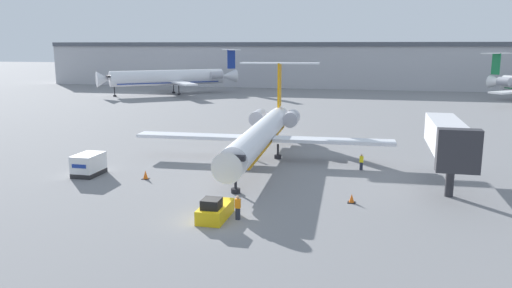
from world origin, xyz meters
TOP-DOWN VIEW (x-y plane):
  - ground_plane at (0.00, 0.00)m, footprint 600.00×600.00m
  - terminal_building at (0.00, 120.00)m, footprint 180.00×16.80m
  - airplane_main at (-0.75, 20.48)m, footprint 28.61×31.00m
  - pushback_tug at (0.11, 0.54)m, footprint 1.84×3.88m
  - luggage_cart at (-15.61, 9.55)m, footprint 2.11×3.29m
  - worker_near_tug at (1.79, 0.67)m, footprint 0.40×0.26m
  - worker_by_wing at (10.12, 17.72)m, footprint 0.40×0.24m
  - traffic_cone_left at (-9.65, 9.51)m, footprint 0.64×0.64m
  - traffic_cone_right at (9.65, 6.59)m, footprint 0.62×0.62m
  - airplane_parked_far_right at (-39.54, 87.86)m, footprint 32.36×27.08m
  - jet_bridge at (17.49, 12.85)m, footprint 3.20×13.15m

SIDE VIEW (x-z plane):
  - ground_plane at x=0.00m, z-range 0.00..0.00m
  - traffic_cone_right at x=9.65m, z-range -0.02..0.71m
  - traffic_cone_left at x=-9.65m, z-range -0.02..0.82m
  - pushback_tug at x=0.11m, z-range -0.23..1.50m
  - worker_by_wing at x=10.12m, z-range 0.03..1.67m
  - worker_near_tug at x=1.79m, z-range 0.05..1.88m
  - luggage_cart at x=-15.61m, z-range 0.00..2.10m
  - airplane_main at x=-0.75m, z-range -2.08..8.09m
  - airplane_parked_far_right at x=-39.54m, z-range -1.38..9.95m
  - jet_bridge at x=17.49m, z-range 1.36..7.55m
  - terminal_building at x=0.00m, z-range 0.03..13.32m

